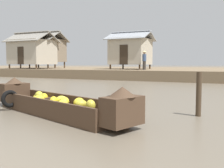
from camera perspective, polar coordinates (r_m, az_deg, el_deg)
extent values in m
plane|color=#665B4C|center=(11.66, 8.47, -2.32)|extent=(300.00, 300.00, 0.00)
cube|color=#756047|center=(29.26, 19.04, 2.39)|extent=(160.00, 20.00, 0.82)
cube|color=#473323|center=(7.28, -12.25, -6.04)|extent=(4.54, 2.43, 0.12)
cube|color=#473323|center=(7.51, -9.21, -3.80)|extent=(4.22, 1.53, 0.36)
cube|color=#473323|center=(7.00, -15.58, -4.52)|extent=(4.22, 1.53, 0.36)
cube|color=#473323|center=(5.34, 2.28, -5.89)|extent=(0.75, 0.99, 0.59)
cone|color=#473323|center=(5.29, 2.29, -1.67)|extent=(0.71, 0.71, 0.20)
cube|color=#473323|center=(9.38, -20.50, -1.66)|extent=(0.75, 0.99, 0.59)
cone|color=#473323|center=(9.35, -20.56, 0.75)|extent=(0.71, 0.71, 0.20)
cube|color=#473323|center=(8.04, -15.95, -3.23)|extent=(0.49, 0.95, 0.05)
torus|color=black|center=(6.45, -0.52, -4.78)|extent=(0.28, 0.53, 0.52)
torus|color=black|center=(8.26, -21.42, -3.04)|extent=(0.28, 0.53, 0.52)
ellipsoid|color=yellow|center=(6.65, -7.23, -4.03)|extent=(0.30, 0.37, 0.24)
ellipsoid|color=yellow|center=(6.57, -11.21, -4.62)|extent=(0.37, 0.40, 0.21)
ellipsoid|color=gold|center=(6.40, -10.43, -4.91)|extent=(0.33, 0.37, 0.19)
ellipsoid|color=yellow|center=(7.49, -15.23, -3.40)|extent=(0.39, 0.36, 0.22)
ellipsoid|color=yellow|center=(7.33, -15.49, -3.30)|extent=(0.29, 0.36, 0.25)
ellipsoid|color=gold|center=(7.59, -15.85, -3.16)|extent=(0.27, 0.37, 0.21)
ellipsoid|color=yellow|center=(7.35, -11.09, -3.24)|extent=(0.31, 0.32, 0.18)
ellipsoid|color=gold|center=(6.21, -4.70, -4.66)|extent=(0.33, 0.31, 0.27)
ellipsoid|color=gold|center=(6.72, -10.69, -4.23)|extent=(0.26, 0.34, 0.20)
ellipsoid|color=gold|center=(6.55, -6.79, -4.36)|extent=(0.37, 0.38, 0.21)
ellipsoid|color=yellow|center=(6.90, -12.65, -3.65)|extent=(0.31, 0.36, 0.25)
ellipsoid|color=yellow|center=(7.99, -15.73, -2.83)|extent=(0.41, 0.40, 0.20)
ellipsoid|color=yellow|center=(7.01, -10.98, -3.41)|extent=(0.36, 0.38, 0.21)
ellipsoid|color=yellow|center=(8.27, -14.63, -2.90)|extent=(0.35, 0.38, 0.27)
ellipsoid|color=yellow|center=(6.85, -10.43, -3.75)|extent=(0.42, 0.42, 0.23)
ellipsoid|color=gold|center=(7.96, -15.65, -2.48)|extent=(0.33, 0.33, 0.27)
cylinder|color=#4C3826|center=(31.24, -19.35, 3.92)|extent=(0.16, 0.16, 0.73)
cylinder|color=#4C3826|center=(28.62, -13.83, 4.02)|extent=(0.16, 0.16, 0.73)
cylinder|color=#4C3826|center=(33.38, -15.78, 4.03)|extent=(0.16, 0.16, 0.73)
cylinder|color=#4C3826|center=(30.94, -10.35, 4.10)|extent=(0.16, 0.16, 0.73)
cube|color=#7A6B56|center=(31.03, -14.94, 7.03)|extent=(4.30, 3.34, 2.52)
cube|color=#2D2319|center=(29.75, -17.05, 6.40)|extent=(0.80, 0.04, 1.80)
cube|color=gray|center=(30.51, -16.03, 10.02)|extent=(5.00, 2.15, 1.18)
cube|color=gray|center=(31.77, -14.00, 9.84)|extent=(5.00, 2.15, 1.18)
cylinder|color=#4C3826|center=(29.74, -21.51, 3.58)|extent=(0.16, 0.16, 0.45)
cylinder|color=#4C3826|center=(27.15, -16.22, 3.65)|extent=(0.16, 0.16, 0.45)
cylinder|color=#4C3826|center=(31.83, -17.58, 3.72)|extent=(0.16, 0.16, 0.45)
cylinder|color=#4C3826|center=(29.43, -12.34, 3.78)|extent=(0.16, 0.16, 0.45)
cube|color=#B2A893|center=(29.51, -17.02, 6.63)|extent=(4.08, 3.37, 2.58)
cube|color=#2D2319|center=(28.27, -19.36, 5.88)|extent=(0.80, 0.04, 1.80)
cube|color=gray|center=(29.01, -18.24, 9.82)|extent=(4.78, 2.17, 1.17)
cube|color=gray|center=(30.24, -16.00, 9.65)|extent=(4.78, 2.17, 1.17)
cylinder|color=#4C3826|center=(24.65, -0.38, 3.75)|extent=(0.16, 0.16, 0.44)
cylinder|color=#4C3826|center=(23.51, 6.05, 3.69)|extent=(0.16, 0.16, 0.44)
cylinder|color=#4C3826|center=(27.41, 2.43, 3.83)|extent=(0.16, 0.16, 0.44)
cylinder|color=#4C3826|center=(26.39, 8.28, 3.76)|extent=(0.16, 0.16, 0.44)
cube|color=#B2A893|center=(25.47, 4.12, 7.05)|extent=(3.32, 3.43, 2.48)
cube|color=#2D2319|center=(23.85, 2.56, 6.41)|extent=(0.80, 0.04, 1.80)
cube|color=#9399A0|center=(24.79, 3.39, 10.62)|extent=(4.02, 2.21, 0.91)
cube|color=#9399A0|center=(26.38, 4.84, 10.24)|extent=(4.02, 2.21, 0.91)
cylinder|color=#332D28|center=(22.82, 7.07, 4.04)|extent=(0.28, 0.28, 0.75)
cylinder|color=#384C70|center=(22.82, 7.08, 5.73)|extent=(0.34, 0.34, 0.60)
sphere|color=#9E7556|center=(22.83, 7.09, 6.79)|extent=(0.22, 0.22, 0.22)
cone|color=tan|center=(22.84, 7.10, 7.09)|extent=(0.44, 0.44, 0.14)
cylinder|color=#423323|center=(7.17, 18.44, -2.11)|extent=(0.14, 0.14, 1.16)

